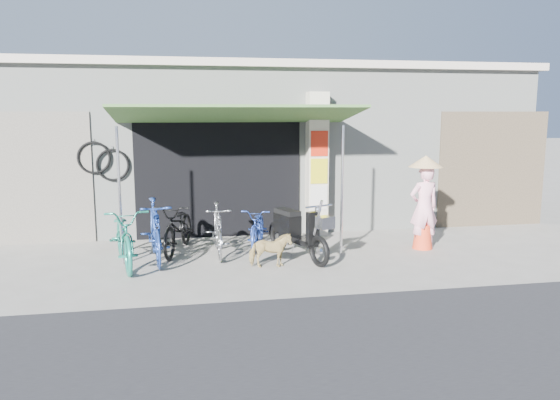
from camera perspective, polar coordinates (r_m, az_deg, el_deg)
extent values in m
plane|color=gray|center=(9.27, 2.35, -7.05)|extent=(80.00, 80.00, 0.00)
cube|color=#A7ABA3|center=(13.95, -2.24, 5.73)|extent=(12.00, 5.00, 3.50)
cube|color=beige|center=(13.96, -2.29, 13.25)|extent=(12.30, 5.30, 0.16)
cube|color=black|center=(11.37, -6.41, 2.35)|extent=(3.40, 0.06, 2.50)
cube|color=black|center=(11.48, -6.36, -1.11)|extent=(3.06, 0.04, 1.10)
torus|color=black|center=(11.35, -17.08, 3.52)|extent=(0.65, 0.05, 0.65)
cylinder|color=silver|center=(11.34, -17.15, 5.13)|extent=(0.02, 0.02, 0.12)
torus|color=black|center=(11.38, -18.87, 4.20)|extent=(0.65, 0.05, 0.65)
cylinder|color=silver|center=(11.38, -18.94, 5.82)|extent=(0.02, 0.02, 0.12)
cube|color=beige|center=(11.54, 3.84, 3.74)|extent=(0.42, 0.42, 3.00)
cube|color=red|center=(11.29, 4.14, 5.91)|extent=(0.36, 0.02, 0.52)
cube|color=gold|center=(11.34, 4.11, 3.03)|extent=(0.36, 0.02, 0.52)
cube|color=beige|center=(11.41, 4.08, 0.23)|extent=(0.36, 0.02, 0.50)
cube|color=#3B612B|center=(10.39, -4.50, 8.93)|extent=(4.60, 1.88, 0.35)
cylinder|color=silver|center=(9.59, -16.41, 0.34)|extent=(0.05, 0.05, 2.36)
cylinder|color=silver|center=(9.96, 6.50, 0.98)|extent=(0.05, 0.05, 2.36)
cube|color=brown|center=(13.32, 21.28, 3.00)|extent=(2.60, 0.06, 2.60)
cube|color=#6B665B|center=(11.74, -25.27, 1.99)|extent=(2.60, 0.06, 2.60)
imported|color=#1A7661|center=(9.60, -15.94, -3.65)|extent=(1.06, 2.07, 1.04)
imported|color=navy|center=(9.75, -12.92, -3.17)|extent=(0.72, 1.86, 1.09)
imported|color=black|center=(10.32, -10.54, -2.81)|extent=(1.06, 1.90, 0.95)
imported|color=#9C9CA0|center=(9.99, -6.52, -3.10)|extent=(0.45, 1.59, 0.95)
imported|color=navy|center=(10.52, -2.29, -2.85)|extent=(0.91, 1.60, 0.80)
imported|color=#A47656|center=(9.19, -1.03, -5.28)|extent=(0.72, 0.36, 0.59)
torus|color=black|center=(9.25, 4.14, -5.38)|extent=(0.28, 0.54, 0.54)
torus|color=black|center=(10.32, -0.14, -3.81)|extent=(0.28, 0.54, 0.54)
cube|color=black|center=(9.76, 1.88, -4.12)|extent=(0.56, 0.99, 0.10)
cube|color=black|center=(10.01, 0.77, -2.46)|extent=(0.45, 0.62, 0.35)
cube|color=black|center=(9.96, 0.77, -1.26)|extent=(0.43, 0.61, 0.09)
cube|color=black|center=(9.33, 3.43, -2.96)|extent=(0.25, 0.18, 0.57)
cylinder|color=silver|center=(9.11, 4.08, -0.64)|extent=(0.51, 0.22, 0.03)
cube|color=silver|center=(9.01, 4.74, -2.35)|extent=(0.32, 0.29, 0.20)
imported|color=#FFABBF|center=(10.71, 14.81, -0.73)|extent=(0.61, 0.43, 1.61)
cone|color=red|center=(10.82, 14.68, -3.73)|extent=(0.38, 0.38, 0.46)
cone|color=#DDB377|center=(10.60, 15.00, 3.93)|extent=(0.64, 0.64, 0.22)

